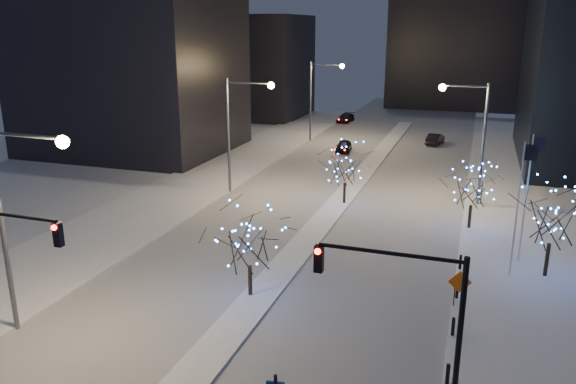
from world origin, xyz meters
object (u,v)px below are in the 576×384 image
at_px(street_lamp_w_mid, 239,120).
at_px(holiday_tree_plaza_near, 553,216).
at_px(street_lamp_w_near, 17,204).
at_px(car_far, 346,118).
at_px(street_lamp_east, 473,128).
at_px(holiday_tree_plaza_far, 473,187).
at_px(holiday_tree_median_far, 345,166).
at_px(construction_sign, 460,285).
at_px(car_near, 344,146).
at_px(street_lamp_w_far, 319,90).
at_px(car_mid, 435,139).
at_px(traffic_signal_east, 414,312).
at_px(holiday_tree_median_near, 249,238).

relative_size(street_lamp_w_mid, holiday_tree_plaza_near, 1.69).
relative_size(street_lamp_w_near, car_far, 2.20).
bearing_deg(street_lamp_east, car_far, 116.78).
bearing_deg(holiday_tree_plaza_far, street_lamp_w_near, -131.71).
xyz_separation_m(holiday_tree_median_far, construction_sign, (9.80, -15.75, -1.94)).
xyz_separation_m(car_near, holiday_tree_plaza_far, (14.77, -22.80, 2.51)).
bearing_deg(street_lamp_east, street_lamp_w_near, -124.19).
xyz_separation_m(street_lamp_w_far, holiday_tree_plaza_near, (23.91, -35.35, -2.66)).
xyz_separation_m(street_lamp_east, construction_sign, (0.22, -18.99, -5.09)).
height_order(car_far, holiday_tree_median_far, holiday_tree_median_far).
height_order(street_lamp_w_far, construction_sign, street_lamp_w_far).
height_order(street_lamp_w_near, holiday_tree_plaza_near, street_lamp_w_near).
height_order(car_mid, holiday_tree_median_far, holiday_tree_median_far).
distance_m(street_lamp_w_near, holiday_tree_plaza_near, 28.17).
bearing_deg(street_lamp_w_near, traffic_signal_east, -3.21).
relative_size(street_lamp_w_far, car_mid, 2.37).
bearing_deg(construction_sign, street_lamp_w_mid, 129.07).
xyz_separation_m(traffic_signal_east, car_mid, (-3.38, 53.72, -4.07)).
height_order(street_lamp_w_near, street_lamp_w_far, same).
relative_size(street_lamp_east, car_far, 2.20).
distance_m(traffic_signal_east, construction_sign, 10.66).
distance_m(street_lamp_w_far, traffic_signal_east, 54.07).
bearing_deg(street_lamp_w_far, holiday_tree_median_near, -78.94).
relative_size(car_near, holiday_tree_plaza_near, 0.69).
bearing_deg(car_far, street_lamp_east, -58.21).
xyz_separation_m(car_near, holiday_tree_median_far, (4.77, -19.84, 2.60)).
bearing_deg(car_near, holiday_tree_median_near, -91.37).
height_order(street_lamp_w_mid, street_lamp_w_far, same).
bearing_deg(street_lamp_w_mid, holiday_tree_plaza_far, -9.32).
bearing_deg(street_lamp_east, traffic_signal_east, -92.26).
distance_m(street_lamp_east, car_mid, 25.77).
distance_m(holiday_tree_median_near, holiday_tree_median_far, 17.98).
distance_m(street_lamp_w_far, holiday_tree_median_near, 44.11).
bearing_deg(holiday_tree_median_far, street_lamp_east, 18.65).
xyz_separation_m(car_far, holiday_tree_plaza_near, (23.98, -51.15, 3.18)).
xyz_separation_m(street_lamp_east, car_far, (-19.08, 37.81, -5.79)).
relative_size(car_far, holiday_tree_plaza_near, 0.77).
relative_size(street_lamp_w_far, holiday_tree_median_near, 1.80).
relative_size(street_lamp_w_mid, traffic_signal_east, 1.43).
relative_size(traffic_signal_east, holiday_tree_plaza_far, 1.49).
bearing_deg(street_lamp_w_near, car_near, 84.02).
relative_size(traffic_signal_east, holiday_tree_plaza_near, 1.18).
distance_m(car_near, holiday_tree_plaza_far, 27.28).
xyz_separation_m(car_far, construction_sign, (19.30, -56.79, 0.70)).
distance_m(car_near, construction_sign, 38.47).
height_order(car_mid, construction_sign, construction_sign).
distance_m(street_lamp_w_mid, car_far, 41.22).
bearing_deg(car_near, street_lamp_w_near, -103.04).
bearing_deg(street_lamp_east, holiday_tree_median_far, -161.35).
bearing_deg(traffic_signal_east, street_lamp_w_near, 176.79).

